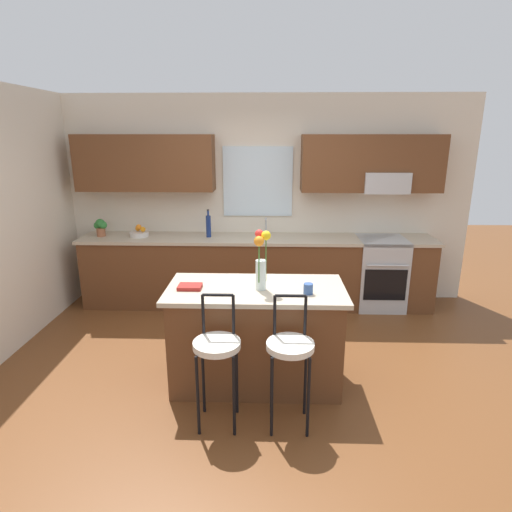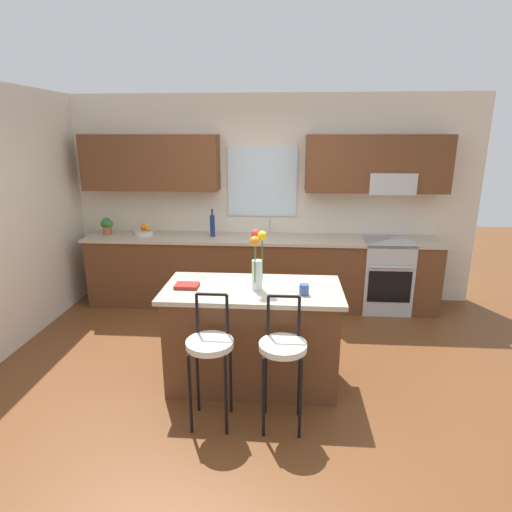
{
  "view_description": "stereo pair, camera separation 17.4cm",
  "coord_description": "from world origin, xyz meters",
  "px_view_note": "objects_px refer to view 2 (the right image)",
  "views": [
    {
      "loc": [
        0.15,
        -3.61,
        2.2
      ],
      "look_at": [
        0.02,
        0.55,
        1.0
      ],
      "focal_mm": 29.69,
      "sensor_mm": 36.0,
      "label": 1
    },
    {
      "loc": [
        0.32,
        -3.6,
        2.2
      ],
      "look_at": [
        0.02,
        0.55,
        1.0
      ],
      "focal_mm": 29.69,
      "sensor_mm": 36.0,
      "label": 2
    }
  ],
  "objects_px": {
    "oven_range": "(385,275)",
    "bottle_olive_oil": "(213,225)",
    "mug_ceramic": "(304,289)",
    "cookbook": "(187,286)",
    "bar_stool_middle": "(283,352)",
    "potted_plant_small": "(107,225)",
    "flower_vase": "(257,260)",
    "kitchen_island": "(253,335)",
    "fruit_bowl_oranges": "(145,232)",
    "bar_stool_near": "(210,349)"
  },
  "relations": [
    {
      "from": "fruit_bowl_oranges",
      "to": "flower_vase",
      "type": "bearing_deg",
      "value": -49.67
    },
    {
      "from": "oven_range",
      "to": "mug_ceramic",
      "type": "height_order",
      "value": "mug_ceramic"
    },
    {
      "from": "fruit_bowl_oranges",
      "to": "bottle_olive_oil",
      "type": "distance_m",
      "value": 0.91
    },
    {
      "from": "bar_stool_middle",
      "to": "potted_plant_small",
      "type": "bearing_deg",
      "value": 133.78
    },
    {
      "from": "kitchen_island",
      "to": "cookbook",
      "type": "relative_size",
      "value": 7.74
    },
    {
      "from": "bar_stool_near",
      "to": "fruit_bowl_oranges",
      "type": "bearing_deg",
      "value": 117.9
    },
    {
      "from": "oven_range",
      "to": "bar_stool_near",
      "type": "xyz_separation_m",
      "value": [
        -1.83,
        -2.43,
        0.18
      ]
    },
    {
      "from": "mug_ceramic",
      "to": "potted_plant_small",
      "type": "height_order",
      "value": "potted_plant_small"
    },
    {
      "from": "oven_range",
      "to": "bottle_olive_oil",
      "type": "xyz_separation_m",
      "value": [
        -2.23,
        0.02,
        0.61
      ]
    },
    {
      "from": "bar_stool_middle",
      "to": "flower_vase",
      "type": "xyz_separation_m",
      "value": [
        -0.23,
        0.55,
        0.55
      ]
    },
    {
      "from": "mug_ceramic",
      "to": "cookbook",
      "type": "xyz_separation_m",
      "value": [
        -1.01,
        0.1,
        -0.03
      ]
    },
    {
      "from": "oven_range",
      "to": "kitchen_island",
      "type": "relative_size",
      "value": 0.59
    },
    {
      "from": "fruit_bowl_oranges",
      "to": "bottle_olive_oil",
      "type": "bearing_deg",
      "value": -0.2
    },
    {
      "from": "oven_range",
      "to": "bar_stool_middle",
      "type": "height_order",
      "value": "bar_stool_middle"
    },
    {
      "from": "bar_stool_near",
      "to": "flower_vase",
      "type": "relative_size",
      "value": 2.02
    },
    {
      "from": "mug_ceramic",
      "to": "potted_plant_small",
      "type": "xyz_separation_m",
      "value": [
        -2.52,
        2.0,
        0.08
      ]
    },
    {
      "from": "bar_stool_middle",
      "to": "mug_ceramic",
      "type": "relative_size",
      "value": 11.58
    },
    {
      "from": "oven_range",
      "to": "bar_stool_middle",
      "type": "distance_m",
      "value": 2.75
    },
    {
      "from": "bar_stool_middle",
      "to": "fruit_bowl_oranges",
      "type": "distance_m",
      "value": 3.09
    },
    {
      "from": "bar_stool_near",
      "to": "potted_plant_small",
      "type": "relative_size",
      "value": 4.56
    },
    {
      "from": "bar_stool_middle",
      "to": "fruit_bowl_oranges",
      "type": "bearing_deg",
      "value": 126.99
    },
    {
      "from": "kitchen_island",
      "to": "cookbook",
      "type": "distance_m",
      "value": 0.74
    },
    {
      "from": "kitchen_island",
      "to": "bottle_olive_oil",
      "type": "xyz_separation_m",
      "value": [
        -0.67,
        1.86,
        0.6
      ]
    },
    {
      "from": "bar_stool_middle",
      "to": "oven_range",
      "type": "bearing_deg",
      "value": 62.14
    },
    {
      "from": "flower_vase",
      "to": "potted_plant_small",
      "type": "relative_size",
      "value": 2.26
    },
    {
      "from": "bar_stool_middle",
      "to": "flower_vase",
      "type": "distance_m",
      "value": 0.81
    },
    {
      "from": "cookbook",
      "to": "fruit_bowl_oranges",
      "type": "xyz_separation_m",
      "value": [
        -1.01,
        1.9,
        0.03
      ]
    },
    {
      "from": "oven_range",
      "to": "bar_stool_middle",
      "type": "relative_size",
      "value": 0.88
    },
    {
      "from": "bar_stool_near",
      "to": "flower_vase",
      "type": "distance_m",
      "value": 0.84
    },
    {
      "from": "mug_ceramic",
      "to": "oven_range",
      "type": "bearing_deg",
      "value": 60.42
    },
    {
      "from": "oven_range",
      "to": "fruit_bowl_oranges",
      "type": "xyz_separation_m",
      "value": [
        -3.14,
        0.03,
        0.51
      ]
    },
    {
      "from": "bar_stool_near",
      "to": "bottle_olive_oil",
      "type": "height_order",
      "value": "bottle_olive_oil"
    },
    {
      "from": "bar_stool_near",
      "to": "mug_ceramic",
      "type": "bearing_deg",
      "value": 32.59
    },
    {
      "from": "cookbook",
      "to": "bottle_olive_oil",
      "type": "bearing_deg",
      "value": 93.01
    },
    {
      "from": "oven_range",
      "to": "bottle_olive_oil",
      "type": "distance_m",
      "value": 2.31
    },
    {
      "from": "mug_ceramic",
      "to": "cookbook",
      "type": "height_order",
      "value": "mug_ceramic"
    },
    {
      "from": "flower_vase",
      "to": "fruit_bowl_oranges",
      "type": "xyz_separation_m",
      "value": [
        -1.62,
        1.91,
        -0.22
      ]
    },
    {
      "from": "oven_range",
      "to": "bar_stool_middle",
      "type": "xyz_separation_m",
      "value": [
        -1.28,
        -2.43,
        0.18
      ]
    },
    {
      "from": "fruit_bowl_oranges",
      "to": "bottle_olive_oil",
      "type": "height_order",
      "value": "bottle_olive_oil"
    },
    {
      "from": "potted_plant_small",
      "to": "bar_stool_near",
      "type": "bearing_deg",
      "value": -53.71
    },
    {
      "from": "bar_stool_middle",
      "to": "bottle_olive_oil",
      "type": "xyz_separation_m",
      "value": [
        -0.94,
        2.45,
        0.43
      ]
    },
    {
      "from": "oven_range",
      "to": "mug_ceramic",
      "type": "xyz_separation_m",
      "value": [
        -1.12,
        -1.97,
        0.51
      ]
    },
    {
      "from": "kitchen_island",
      "to": "potted_plant_small",
      "type": "xyz_separation_m",
      "value": [
        -2.08,
        1.86,
        0.59
      ]
    },
    {
      "from": "bar_stool_near",
      "to": "flower_vase",
      "type": "bearing_deg",
      "value": 59.76
    },
    {
      "from": "oven_range",
      "to": "potted_plant_small",
      "type": "distance_m",
      "value": 3.68
    },
    {
      "from": "cookbook",
      "to": "oven_range",
      "type": "bearing_deg",
      "value": 41.41
    },
    {
      "from": "mug_ceramic",
      "to": "cookbook",
      "type": "distance_m",
      "value": 1.01
    },
    {
      "from": "kitchen_island",
      "to": "bottle_olive_oil",
      "type": "bearing_deg",
      "value": 109.77
    },
    {
      "from": "bar_stool_near",
      "to": "bar_stool_middle",
      "type": "bearing_deg",
      "value": 0.0
    },
    {
      "from": "flower_vase",
      "to": "fruit_bowl_oranges",
      "type": "bearing_deg",
      "value": 130.33
    }
  ]
}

